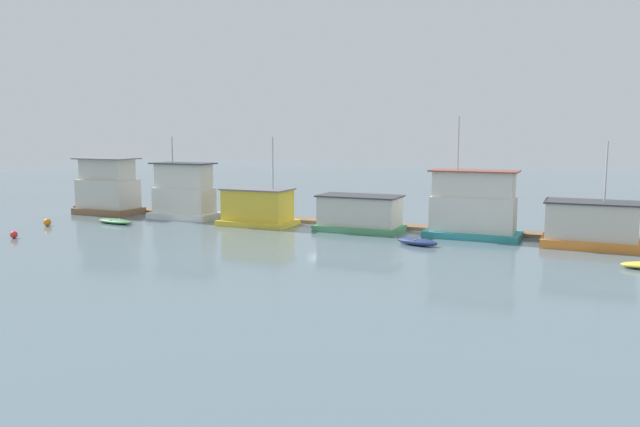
{
  "coord_description": "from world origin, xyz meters",
  "views": [
    {
      "loc": [
        20.39,
        -47.59,
        8.1
      ],
      "look_at": [
        0.0,
        -1.0,
        1.4
      ],
      "focal_mm": 35.0,
      "sensor_mm": 36.0,
      "label": 1
    }
  ],
  "objects_px": {
    "houseboat_white": "(184,194)",
    "dinghy_green": "(115,221)",
    "houseboat_teal": "(473,206)",
    "dinghy_navy": "(417,242)",
    "buoy_orange": "(47,222)",
    "houseboat_brown": "(108,189)",
    "buoy_red": "(14,235)",
    "houseboat_green": "(360,214)",
    "houseboat_orange": "(591,225)",
    "houseboat_yellow": "(258,208)"
  },
  "relations": [
    {
      "from": "houseboat_white",
      "to": "dinghy_green",
      "type": "bearing_deg",
      "value": -126.84
    },
    {
      "from": "houseboat_white",
      "to": "dinghy_green",
      "type": "xyz_separation_m",
      "value": [
        -3.79,
        -5.07,
        -2.15
      ]
    },
    {
      "from": "houseboat_white",
      "to": "buoy_red",
      "type": "height_order",
      "value": "houseboat_white"
    },
    {
      "from": "dinghy_navy",
      "to": "houseboat_green",
      "type": "bearing_deg",
      "value": 143.4
    },
    {
      "from": "houseboat_brown",
      "to": "houseboat_green",
      "type": "distance_m",
      "value": 26.47
    },
    {
      "from": "houseboat_teal",
      "to": "houseboat_brown",
      "type": "bearing_deg",
      "value": -179.2
    },
    {
      "from": "houseboat_orange",
      "to": "houseboat_white",
      "type": "bearing_deg",
      "value": 179.06
    },
    {
      "from": "houseboat_brown",
      "to": "buoy_red",
      "type": "xyz_separation_m",
      "value": [
        3.41,
        -14.02,
        -2.22
      ]
    },
    {
      "from": "houseboat_white",
      "to": "dinghy_navy",
      "type": "relative_size",
      "value": 2.25
    },
    {
      "from": "houseboat_teal",
      "to": "houseboat_white",
      "type": "bearing_deg",
      "value": -179.43
    },
    {
      "from": "dinghy_navy",
      "to": "houseboat_yellow",
      "type": "bearing_deg",
      "value": 165.56
    },
    {
      "from": "houseboat_teal",
      "to": "buoy_orange",
      "type": "xyz_separation_m",
      "value": [
        -34.7,
        -8.87,
        -2.07
      ]
    },
    {
      "from": "houseboat_green",
      "to": "buoy_red",
      "type": "distance_m",
      "value": 26.94
    },
    {
      "from": "houseboat_green",
      "to": "houseboat_teal",
      "type": "relative_size",
      "value": 0.75
    },
    {
      "from": "houseboat_teal",
      "to": "buoy_orange",
      "type": "distance_m",
      "value": 35.88
    },
    {
      "from": "houseboat_white",
      "to": "houseboat_orange",
      "type": "distance_m",
      "value": 34.94
    },
    {
      "from": "houseboat_green",
      "to": "dinghy_navy",
      "type": "height_order",
      "value": "houseboat_green"
    },
    {
      "from": "houseboat_green",
      "to": "buoy_red",
      "type": "height_order",
      "value": "houseboat_green"
    },
    {
      "from": "houseboat_teal",
      "to": "houseboat_yellow",
      "type": "bearing_deg",
      "value": -176.44
    },
    {
      "from": "houseboat_green",
      "to": "buoy_red",
      "type": "relative_size",
      "value": 12.54
    },
    {
      "from": "houseboat_orange",
      "to": "buoy_orange",
      "type": "bearing_deg",
      "value": -169.43
    },
    {
      "from": "houseboat_white",
      "to": "houseboat_orange",
      "type": "xyz_separation_m",
      "value": [
        34.93,
        -0.57,
        -0.78
      ]
    },
    {
      "from": "houseboat_white",
      "to": "dinghy_navy",
      "type": "height_order",
      "value": "houseboat_white"
    },
    {
      "from": "houseboat_brown",
      "to": "dinghy_navy",
      "type": "relative_size",
      "value": 1.8
    },
    {
      "from": "houseboat_yellow",
      "to": "buoy_red",
      "type": "height_order",
      "value": "houseboat_yellow"
    },
    {
      "from": "buoy_red",
      "to": "houseboat_green",
      "type": "bearing_deg",
      "value": 31.13
    },
    {
      "from": "buoy_red",
      "to": "houseboat_white",
      "type": "bearing_deg",
      "value": 68.98
    },
    {
      "from": "houseboat_yellow",
      "to": "houseboat_orange",
      "type": "relative_size",
      "value": 1.03
    },
    {
      "from": "dinghy_navy",
      "to": "buoy_orange",
      "type": "bearing_deg",
      "value": -173.16
    },
    {
      "from": "houseboat_teal",
      "to": "buoy_red",
      "type": "xyz_separation_m",
      "value": [
        -32.07,
        -14.52,
        -2.12
      ]
    },
    {
      "from": "houseboat_brown",
      "to": "houseboat_orange",
      "type": "xyz_separation_m",
      "value": [
        43.81,
        -0.34,
        -0.92
      ]
    },
    {
      "from": "buoy_red",
      "to": "buoy_orange",
      "type": "xyz_separation_m",
      "value": [
        -2.63,
        5.65,
        0.04
      ]
    },
    {
      "from": "houseboat_orange",
      "to": "buoy_orange",
      "type": "distance_m",
      "value": 43.8
    },
    {
      "from": "houseboat_teal",
      "to": "dinghy_green",
      "type": "height_order",
      "value": "houseboat_teal"
    },
    {
      "from": "houseboat_white",
      "to": "houseboat_yellow",
      "type": "distance_m",
      "value": 8.4
    },
    {
      "from": "houseboat_brown",
      "to": "houseboat_teal",
      "type": "bearing_deg",
      "value": 0.8
    },
    {
      "from": "houseboat_brown",
      "to": "dinghy_navy",
      "type": "height_order",
      "value": "houseboat_brown"
    },
    {
      "from": "houseboat_orange",
      "to": "buoy_red",
      "type": "relative_size",
      "value": 13.46
    },
    {
      "from": "houseboat_orange",
      "to": "buoy_red",
      "type": "xyz_separation_m",
      "value": [
        -40.4,
        -13.68,
        -1.3
      ]
    },
    {
      "from": "dinghy_navy",
      "to": "buoy_red",
      "type": "xyz_separation_m",
      "value": [
        -29.05,
        -9.45,
        0.02
      ]
    },
    {
      "from": "houseboat_brown",
      "to": "buoy_red",
      "type": "distance_m",
      "value": 14.6
    },
    {
      "from": "houseboat_green",
      "to": "dinghy_navy",
      "type": "xyz_separation_m",
      "value": [
        6.01,
        -4.47,
        -1.17
      ]
    },
    {
      "from": "houseboat_orange",
      "to": "dinghy_navy",
      "type": "distance_m",
      "value": 12.18
    },
    {
      "from": "buoy_orange",
      "to": "dinghy_navy",
      "type": "bearing_deg",
      "value": 6.84
    },
    {
      "from": "houseboat_teal",
      "to": "dinghy_green",
      "type": "bearing_deg",
      "value": -170.05
    },
    {
      "from": "dinghy_green",
      "to": "dinghy_navy",
      "type": "xyz_separation_m",
      "value": [
        27.37,
        0.27,
        0.06
      ]
    },
    {
      "from": "houseboat_brown",
      "to": "houseboat_green",
      "type": "xyz_separation_m",
      "value": [
        26.45,
        -0.1,
        -1.08
      ]
    },
    {
      "from": "houseboat_green",
      "to": "buoy_orange",
      "type": "relative_size",
      "value": 10.8
    },
    {
      "from": "dinghy_navy",
      "to": "buoy_red",
      "type": "bearing_deg",
      "value": -161.98
    },
    {
      "from": "houseboat_brown",
      "to": "houseboat_teal",
      "type": "xyz_separation_m",
      "value": [
        35.48,
        0.49,
        -0.11
      ]
    }
  ]
}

